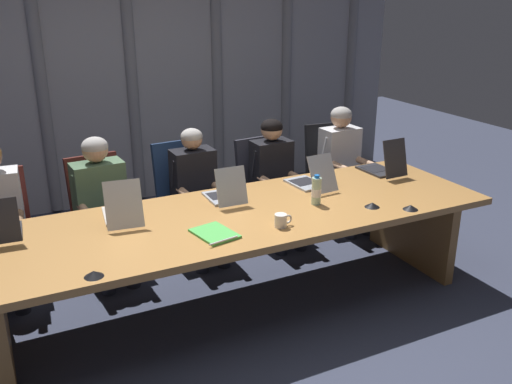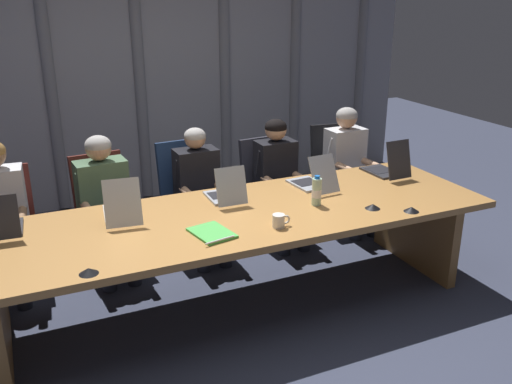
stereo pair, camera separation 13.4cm
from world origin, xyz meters
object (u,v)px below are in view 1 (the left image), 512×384
Objects in this scene: laptop_center at (225,194)px; laptop_right_mid at (311,180)px; coffee_mug_near at (281,220)px; conference_mic_left_side at (94,274)px; laptop_right_end at (383,166)px; spiral_notepad at (215,234)px; office_chair_right_mid at (266,200)px; person_right_mid at (276,174)px; office_chair_left_mid at (104,228)px; office_chair_right_end at (332,187)px; person_left_mid at (103,200)px; office_chair_left_end at (5,246)px; laptop_left_mid at (122,211)px; laptop_left_end at (2,229)px; person_center at (198,188)px; conference_mic_right_side at (411,207)px; office_chair_center at (186,212)px; water_bottle_primary at (316,191)px; conference_mic_middle at (372,205)px; person_right_end at (344,161)px.

laptop_center is 0.82× the size of laptop_right_mid.
coffee_mug_near is 1.15× the size of conference_mic_left_side.
spiral_notepad is at bearing 104.65° from laptop_right_end.
office_chair_right_mid is 1.72m from spiral_notepad.
office_chair_left_mid is at bearing -97.07° from person_right_mid.
office_chair_left_mid is 2.74× the size of spiral_notepad.
laptop_right_mid reaches higher than office_chair_right_end.
office_chair_left_end is at bearing -106.00° from person_left_mid.
laptop_left_mid is 0.81m from conference_mic_left_side.
laptop_left_end and laptop_right_mid have the same top height.
spiral_notepad is at bearing -16.52° from person_center.
laptop_left_end is at bearing 163.56° from conference_mic_right_side.
person_center is at bearing -90.88° from person_right_mid.
person_left_mid is at bearing 101.53° from spiral_notepad.
office_chair_right_mid is at bearing 91.43° from person_left_mid.
conference_mic_left_side is at bearing 16.73° from office_chair_left_end.
office_chair_center is 0.87m from person_right_mid.
laptop_center is 1.47m from laptop_right_end.
office_chair_center is at bearing 84.25° from office_chair_left_mid.
water_bottle_primary is at bearing 63.20° from office_chair_left_end.
laptop_center is 0.40× the size of office_chair_right_end.
office_chair_center is 2.82× the size of spiral_notepad.
person_right_mid is at bearing 0.56° from office_chair_right_mid.
office_chair_right_end is (3.01, 0.75, -0.43)m from laptop_left_end.
laptop_left_mid is 4.40× the size of conference_mic_middle.
office_chair_center reaches higher than coffee_mug_near.
laptop_left_mid is 4.40× the size of conference_mic_left_side.
office_chair_right_mid is at bearing 85.73° from office_chair_center.
laptop_left_end is 0.38× the size of office_chair_center.
spiral_notepad is (-1.04, -0.52, -0.05)m from laptop_right_mid.
laptop_left_end is 1.71m from office_chair_center.
laptop_center is 1.16m from office_chair_right_mid.
person_right_end reaches higher than conference_mic_right_side.
office_chair_left_mid is 0.82× the size of person_right_mid.
office_chair_left_end is (-1.53, 0.77, -0.44)m from laptop_center.
office_chair_right_mid is at bearing -68.12° from laptop_left_end.
conference_mic_left_side is at bearing 104.09° from laptop_right_end.
office_chair_right_end is (0.01, 0.77, -0.43)m from laptop_right_end.
office_chair_left_mid is 1.82m from water_bottle_primary.
office_chair_left_end is 0.95× the size of office_chair_center.
person_right_end is at bearing 85.64° from person_left_mid.
person_left_mid reaches higher than conference_mic_left_side.
spiral_notepad is (-1.43, 0.22, -0.01)m from conference_mic_right_side.
office_chair_left_mid is at bearing 68.77° from laptop_right_end.
person_right_end is 2.96m from conference_mic_left_side.
office_chair_left_mid is 2.47m from conference_mic_right_side.
conference_mic_right_side is (0.22, -0.16, 0.00)m from conference_mic_middle.
laptop_left_end reaches higher than office_chair_left_end.
laptop_center is 1.12× the size of spiral_notepad.
person_right_mid is 0.75m from person_right_end.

